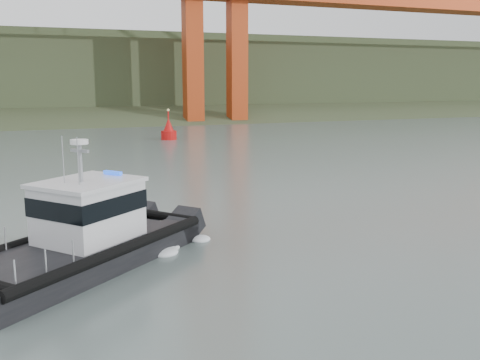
% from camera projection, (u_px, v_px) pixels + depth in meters
% --- Properties ---
extents(ground, '(400.00, 400.00, 0.00)m').
position_uv_depth(ground, '(295.00, 309.00, 17.26)').
color(ground, '#465350').
rests_on(ground, ground).
extents(headlands, '(500.00, 105.36, 27.12)m').
position_uv_depth(headlands, '(66.00, 82.00, 131.34)').
color(headlands, '#314326').
rests_on(headlands, ground).
extents(patrol_boat, '(10.77, 9.92, 5.23)m').
position_uv_depth(patrol_boat, '(84.00, 234.00, 21.10)').
color(patrol_boat, black).
rests_on(patrol_boat, ground).
extents(nav_buoy, '(1.95, 1.95, 4.07)m').
position_uv_depth(nav_buoy, '(169.00, 131.00, 67.11)').
color(nav_buoy, red).
rests_on(nav_buoy, ground).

